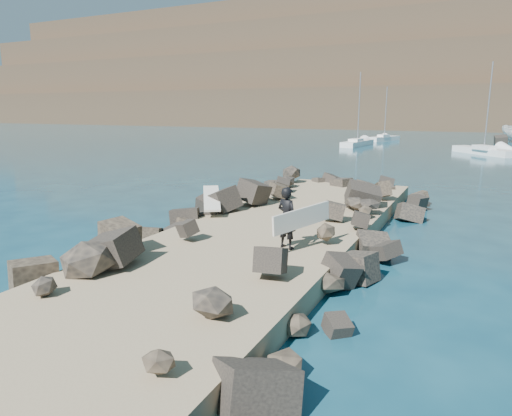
# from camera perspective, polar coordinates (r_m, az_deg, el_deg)

# --- Properties ---
(ground) EXTENTS (800.00, 800.00, 0.00)m
(ground) POSITION_cam_1_polar(r_m,az_deg,el_deg) (15.52, 1.62, -4.71)
(ground) COLOR #0F384C
(ground) RESTS_ON ground
(jetty) EXTENTS (6.00, 26.00, 0.60)m
(jetty) POSITION_cam_1_polar(r_m,az_deg,el_deg) (13.72, -1.84, -5.70)
(jetty) COLOR #8C7759
(jetty) RESTS_ON ground
(riprap_left) EXTENTS (2.60, 22.00, 1.00)m
(riprap_left) POSITION_cam_1_polar(r_m,az_deg,el_deg) (15.56, -10.48, -2.96)
(riprap_left) COLOR black
(riprap_left) RESTS_ON ground
(riprap_right) EXTENTS (2.60, 22.00, 1.00)m
(riprap_right) POSITION_cam_1_polar(r_m,az_deg,el_deg) (13.09, 10.57, -5.88)
(riprap_right) COLOR black
(riprap_right) RESTS_ON ground
(headland) EXTENTS (360.00, 140.00, 32.00)m
(headland) POSITION_cam_1_polar(r_m,az_deg,el_deg) (173.96, 28.15, 14.61)
(headland) COLOR #2D4919
(headland) RESTS_ON ground
(surfboard_resting) EXTENTS (1.83, 2.38, 0.08)m
(surfboard_resting) POSITION_cam_1_polar(r_m,az_deg,el_deg) (17.79, -5.57, 0.88)
(surfboard_resting) COLOR silver
(surfboard_resting) RESTS_ON riprap_left
(surfer_with_board) EXTENTS (1.31, 2.06, 1.79)m
(surfer_with_board) POSITION_cam_1_polar(r_m,az_deg,el_deg) (12.99, 4.16, -1.24)
(surfer_with_board) COLOR black
(surfer_with_board) RESTS_ON jetty
(sailboat_a) EXTENTS (2.53, 7.79, 9.16)m
(sailboat_a) POSITION_cam_1_polar(r_m,az_deg,el_deg) (59.50, 12.54, 7.91)
(sailboat_a) COLOR white
(sailboat_a) RESTS_ON ground
(sailboat_b) EXTENTS (3.56, 6.57, 7.87)m
(sailboat_b) POSITION_cam_1_polar(r_m,az_deg,el_deg) (70.19, 15.72, 8.36)
(sailboat_b) COLOR white
(sailboat_b) RESTS_ON ground
(sailboat_c) EXTENTS (6.30, 7.08, 9.32)m
(sailboat_c) POSITION_cam_1_polar(r_m,az_deg,el_deg) (52.72, 26.58, 6.40)
(sailboat_c) COLOR white
(sailboat_c) RESTS_ON ground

